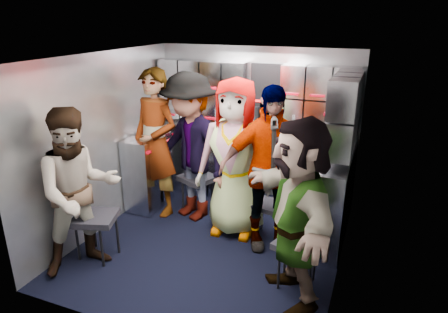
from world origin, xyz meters
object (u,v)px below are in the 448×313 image
at_px(jump_seat_near_left, 96,220).
at_px(jump_seat_center, 240,191).
at_px(attendant_arc_c, 235,159).
at_px(jump_seat_near_right, 298,247).
at_px(attendant_arc_a, 79,192).
at_px(attendant_arc_d, 268,169).
at_px(jump_seat_mid_left, 197,180).
at_px(jump_seat_mid_right, 271,208).
at_px(attendant_arc_b, 190,148).
at_px(attendant_standing, 155,143).
at_px(attendant_arc_e, 297,213).

relative_size(jump_seat_near_left, jump_seat_center, 1.07).
distance_m(jump_seat_near_left, attendant_arc_c, 1.66).
relative_size(jump_seat_near_right, attendant_arc_a, 0.29).
height_order(jump_seat_near_right, attendant_arc_d, attendant_arc_d).
bearing_deg(jump_seat_mid_left, jump_seat_near_left, -110.36).
relative_size(jump_seat_center, jump_seat_mid_right, 1.18).
distance_m(attendant_arc_b, attendant_arc_c, 0.67).
distance_m(jump_seat_center, attendant_standing, 1.23).
bearing_deg(attendant_standing, jump_seat_center, 18.03).
relative_size(jump_seat_mid_left, attendant_arc_c, 0.29).
distance_m(jump_seat_mid_right, jump_seat_near_right, 0.93).
xyz_separation_m(jump_seat_mid_right, attendant_arc_e, (0.49, -0.97, 0.50)).
bearing_deg(attendant_standing, jump_seat_mid_right, 11.44).
relative_size(jump_seat_center, attendant_arc_e, 0.29).
relative_size(jump_seat_mid_right, attendant_standing, 0.22).
relative_size(jump_seat_center, attendant_arc_c, 0.27).
relative_size(jump_seat_mid_right, attendant_arc_e, 0.24).
height_order(jump_seat_near_left, jump_seat_mid_left, jump_seat_near_left).
distance_m(attendant_standing, attendant_arc_c, 1.12).
xyz_separation_m(jump_seat_near_left, attendant_arc_a, (0.00, -0.18, 0.40)).
bearing_deg(attendant_arc_a, attendant_arc_c, -6.33).
xyz_separation_m(jump_seat_mid_left, attendant_arc_d, (1.09, -0.47, 0.48)).
bearing_deg(jump_seat_mid_left, attendant_arc_b, -90.00).
height_order(jump_seat_center, attendant_arc_e, attendant_arc_e).
distance_m(jump_seat_mid_left, jump_seat_mid_right, 1.13).
distance_m(jump_seat_mid_left, attendant_arc_c, 0.88).
bearing_deg(attendant_arc_e, attendant_arc_a, -114.13).
xyz_separation_m(jump_seat_mid_left, attendant_arc_b, (0.00, -0.18, 0.50)).
bearing_deg(jump_seat_mid_left, jump_seat_mid_right, -15.17).
bearing_deg(jump_seat_mid_right, attendant_arc_b, 173.99).
bearing_deg(jump_seat_center, jump_seat_near_left, -132.96).
height_order(attendant_standing, attendant_arc_b, attendant_standing).
distance_m(jump_seat_mid_right, attendant_arc_a, 2.11).
relative_size(jump_seat_center, attendant_standing, 0.26).
height_order(jump_seat_center, attendant_arc_b, attendant_arc_b).
height_order(jump_seat_center, jump_seat_mid_right, jump_seat_center).
xyz_separation_m(jump_seat_near_right, attendant_standing, (-2.04, 0.85, 0.53)).
bearing_deg(attendant_arc_d, jump_seat_mid_right, 62.93).
distance_m(jump_seat_near_left, jump_seat_mid_left, 1.50).
height_order(jump_seat_mid_left, attendant_arc_b, attendant_arc_b).
xyz_separation_m(attendant_arc_b, attendant_arc_e, (1.57, -1.08, -0.07)).
height_order(jump_seat_mid_left, attendant_arc_c, attendant_arc_c).
xyz_separation_m(jump_seat_mid_left, jump_seat_near_right, (1.57, -1.08, -0.02)).
distance_m(jump_seat_near_left, attendant_arc_e, 2.14).
bearing_deg(jump_seat_mid_left, jump_seat_center, -12.69).
relative_size(attendant_arc_a, attendant_arc_b, 0.91).
height_order(jump_seat_mid_right, attendant_arc_b, attendant_arc_b).
distance_m(jump_seat_mid_left, attendant_arc_e, 2.06).
relative_size(attendant_arc_a, attendant_arc_e, 0.98).
xyz_separation_m(jump_seat_center, jump_seat_mid_right, (0.44, -0.15, -0.07)).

